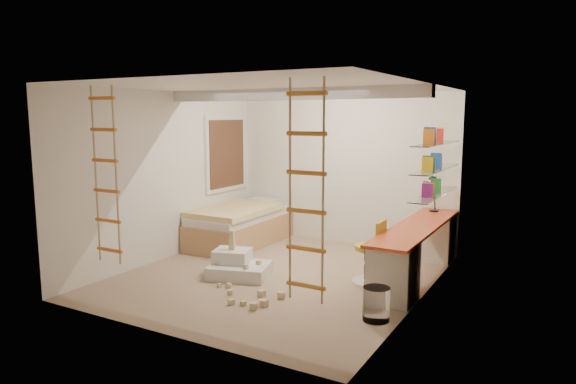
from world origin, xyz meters
The scene contains 15 objects.
floor centered at (0.00, 0.00, 0.00)m, with size 4.50×4.50×0.00m, color tan.
ceiling_beam centered at (0.00, 0.30, 2.52)m, with size 4.00×0.18×0.16m, color white.
window_frame centered at (-1.97, 1.50, 1.55)m, with size 0.06×1.15×1.35m, color white.
window_blind centered at (-1.93, 1.50, 1.55)m, with size 0.02×1.00×1.20m, color #4C2D1E.
rope_ladder_left centered at (-1.35, -1.75, 1.52)m, with size 0.41×0.04×2.13m, color orange, non-canonical shape.
rope_ladder_right centered at (1.35, -1.75, 1.52)m, with size 0.41×0.04×2.13m, color orange, non-canonical shape.
waste_bin centered at (1.75, -0.84, 0.19)m, with size 0.30×0.30×0.37m, color white.
desk centered at (1.72, 0.86, 0.40)m, with size 0.56×2.80×0.75m.
shelves centered at (1.87, 1.13, 1.50)m, with size 0.25×1.80×0.71m.
bed centered at (-1.48, 1.23, 0.33)m, with size 1.02×2.00×0.69m.
task_lamp centered at (1.67, 1.82, 1.14)m, with size 0.14×0.36×0.57m.
swivel_chair centered at (1.29, 0.28, 0.32)m, with size 0.53×0.53×0.87m.
play_platform centered at (-0.48, -0.28, 0.14)m, with size 0.95×0.83×0.36m.
toy_blocks centered at (-0.13, -0.72, 0.17)m, with size 1.25×1.12×0.63m.
books centered at (1.87, 1.13, 1.62)m, with size 0.14×0.52×0.92m.
Camera 1 is at (3.54, -5.99, 2.23)m, focal length 32.00 mm.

